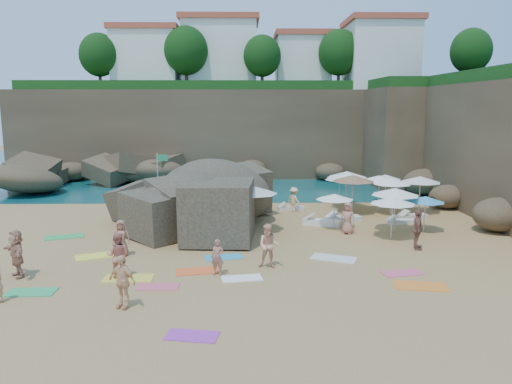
{
  "coord_description": "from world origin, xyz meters",
  "views": [
    {
      "loc": [
        1.42,
        -23.62,
        6.66
      ],
      "look_at": [
        2.0,
        3.0,
        2.0
      ],
      "focal_mm": 35.0,
      "sensor_mm": 36.0,
      "label": 1
    }
  ],
  "objects_px": {
    "person_stand_2": "(294,199)",
    "person_stand_3": "(418,230)",
    "person_stand_1": "(118,256)",
    "flag_pole": "(160,174)",
    "parasol_1": "(379,178)",
    "person_stand_5": "(210,194)",
    "rock_outcrop": "(177,226)",
    "parasol_0": "(340,178)",
    "parasol_2": "(421,179)",
    "lounger_0": "(201,207)",
    "person_stand_4": "(348,218)"
  },
  "relations": [
    {
      "from": "person_stand_2",
      "to": "person_stand_3",
      "type": "distance_m",
      "value": 9.82
    },
    {
      "from": "person_stand_1",
      "to": "flag_pole",
      "type": "bearing_deg",
      "value": -85.38
    },
    {
      "from": "parasol_1",
      "to": "person_stand_5",
      "type": "relative_size",
      "value": 1.42
    },
    {
      "from": "flag_pole",
      "to": "person_stand_5",
      "type": "xyz_separation_m",
      "value": [
        3.12,
        0.77,
        -1.47
      ]
    },
    {
      "from": "rock_outcrop",
      "to": "flag_pole",
      "type": "xyz_separation_m",
      "value": [
        -1.67,
        4.52,
        2.33
      ]
    },
    {
      "from": "parasol_0",
      "to": "person_stand_2",
      "type": "bearing_deg",
      "value": -142.55
    },
    {
      "from": "parasol_2",
      "to": "person_stand_2",
      "type": "height_order",
      "value": "parasol_2"
    },
    {
      "from": "lounger_0",
      "to": "person_stand_4",
      "type": "distance_m",
      "value": 10.35
    },
    {
      "from": "parasol_1",
      "to": "person_stand_2",
      "type": "relative_size",
      "value": 1.57
    },
    {
      "from": "parasol_0",
      "to": "person_stand_5",
      "type": "distance_m",
      "value": 8.89
    },
    {
      "from": "flag_pole",
      "to": "person_stand_2",
      "type": "xyz_separation_m",
      "value": [
        8.53,
        -0.86,
        -1.55
      ]
    },
    {
      "from": "person_stand_1",
      "to": "person_stand_3",
      "type": "relative_size",
      "value": 0.96
    },
    {
      "from": "parasol_2",
      "to": "person_stand_1",
      "type": "distance_m",
      "value": 19.5
    },
    {
      "from": "flag_pole",
      "to": "rock_outcrop",
      "type": "bearing_deg",
      "value": -69.69
    },
    {
      "from": "person_stand_1",
      "to": "person_stand_4",
      "type": "bearing_deg",
      "value": -145.08
    },
    {
      "from": "parasol_1",
      "to": "rock_outcrop",
      "type": "bearing_deg",
      "value": -163.8
    },
    {
      "from": "rock_outcrop",
      "to": "parasol_1",
      "type": "xyz_separation_m",
      "value": [
        12.21,
        3.55,
        2.12
      ]
    },
    {
      "from": "lounger_0",
      "to": "person_stand_4",
      "type": "height_order",
      "value": "person_stand_4"
    },
    {
      "from": "parasol_0",
      "to": "parasol_2",
      "type": "relative_size",
      "value": 0.84
    },
    {
      "from": "person_stand_4",
      "to": "person_stand_2",
      "type": "bearing_deg",
      "value": 141.01
    },
    {
      "from": "parasol_0",
      "to": "person_stand_2",
      "type": "height_order",
      "value": "parasol_0"
    },
    {
      "from": "parasol_1",
      "to": "person_stand_5",
      "type": "height_order",
      "value": "parasol_1"
    },
    {
      "from": "person_stand_3",
      "to": "person_stand_5",
      "type": "distance_m",
      "value": 14.47
    },
    {
      "from": "person_stand_1",
      "to": "person_stand_5",
      "type": "height_order",
      "value": "person_stand_1"
    },
    {
      "from": "lounger_0",
      "to": "parasol_0",
      "type": "bearing_deg",
      "value": -14.07
    },
    {
      "from": "rock_outcrop",
      "to": "lounger_0",
      "type": "xyz_separation_m",
      "value": [
        0.94,
        4.42,
        0.16
      ]
    },
    {
      "from": "lounger_0",
      "to": "person_stand_3",
      "type": "distance_m",
      "value": 14.28
    },
    {
      "from": "person_stand_2",
      "to": "person_stand_3",
      "type": "xyz_separation_m",
      "value": [
        4.93,
        -8.49,
        0.16
      ]
    },
    {
      "from": "flag_pole",
      "to": "parasol_2",
      "type": "height_order",
      "value": "flag_pole"
    },
    {
      "from": "rock_outcrop",
      "to": "parasol_2",
      "type": "distance_m",
      "value": 15.05
    },
    {
      "from": "flag_pole",
      "to": "parasol_1",
      "type": "xyz_separation_m",
      "value": [
        13.88,
        -0.97,
        -0.21
      ]
    },
    {
      "from": "parasol_1",
      "to": "parasol_0",
      "type": "bearing_deg",
      "value": 126.09
    },
    {
      "from": "parasol_1",
      "to": "person_stand_5",
      "type": "distance_m",
      "value": 10.97
    },
    {
      "from": "flag_pole",
      "to": "person_stand_1",
      "type": "distance_m",
      "value": 13.05
    },
    {
      "from": "parasol_1",
      "to": "parasol_2",
      "type": "bearing_deg",
      "value": -13.47
    },
    {
      "from": "flag_pole",
      "to": "person_stand_1",
      "type": "xyz_separation_m",
      "value": [
        0.51,
        -12.96,
        -1.42
      ]
    },
    {
      "from": "person_stand_2",
      "to": "person_stand_5",
      "type": "relative_size",
      "value": 0.91
    },
    {
      "from": "person_stand_1",
      "to": "rock_outcrop",
      "type": "bearing_deg",
      "value": -95.46
    },
    {
      "from": "lounger_0",
      "to": "person_stand_4",
      "type": "bearing_deg",
      "value": -62.65
    },
    {
      "from": "flag_pole",
      "to": "person_stand_4",
      "type": "bearing_deg",
      "value": -30.57
    },
    {
      "from": "parasol_0",
      "to": "person_stand_3",
      "type": "height_order",
      "value": "parasol_0"
    },
    {
      "from": "lounger_0",
      "to": "person_stand_2",
      "type": "height_order",
      "value": "person_stand_2"
    },
    {
      "from": "flag_pole",
      "to": "lounger_0",
      "type": "relative_size",
      "value": 1.8
    },
    {
      "from": "parasol_0",
      "to": "parasol_1",
      "type": "distance_m",
      "value": 3.36
    },
    {
      "from": "person_stand_1",
      "to": "person_stand_2",
      "type": "height_order",
      "value": "person_stand_1"
    },
    {
      "from": "parasol_0",
      "to": "person_stand_4",
      "type": "height_order",
      "value": "parasol_0"
    },
    {
      "from": "parasol_2",
      "to": "person_stand_2",
      "type": "xyz_separation_m",
      "value": [
        -7.74,
        0.68,
        -1.36
      ]
    },
    {
      "from": "rock_outcrop",
      "to": "parasol_1",
      "type": "bearing_deg",
      "value": 16.2
    },
    {
      "from": "lounger_0",
      "to": "person_stand_5",
      "type": "bearing_deg",
      "value": 34.36
    },
    {
      "from": "lounger_0",
      "to": "person_stand_1",
      "type": "relative_size",
      "value": 1.12
    }
  ]
}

